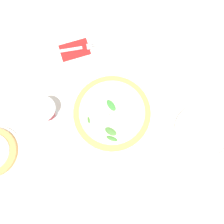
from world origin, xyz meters
name	(u,v)px	position (x,y,z in m)	size (l,w,h in m)	color
ground_plane	(109,119)	(0.00, 0.00, 0.00)	(6.00, 6.00, 0.00)	silver
pizza_arugula_main	(112,113)	(0.02, 0.01, 0.02)	(0.30, 0.30, 0.05)	white
wine_glass	(46,112)	(-0.17, 0.11, 0.10)	(0.08, 0.08, 0.15)	white
napkin	(75,50)	(0.03, 0.32, 0.00)	(0.13, 0.10, 0.01)	#B21E1E
fork	(76,49)	(0.04, 0.31, 0.01)	(0.19, 0.09, 0.00)	silver
side_plate_white	(203,131)	(0.27, -0.22, 0.01)	(0.21, 0.21, 0.02)	white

